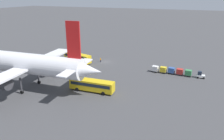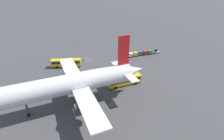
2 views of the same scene
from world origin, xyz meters
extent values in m
plane|color=#424244|center=(0.00, 0.00, 0.00)|extent=(600.00, 600.00, 0.00)
cylinder|color=silver|center=(10.60, 30.43, 7.19)|extent=(35.16, 7.92, 5.53)
cone|color=silver|center=(-8.44, 29.12, 7.19)|extent=(7.51, 5.46, 4.98)
cube|color=silver|center=(8.12, 41.07, 6.50)|extent=(5.63, 16.31, 0.44)
cube|color=silver|center=(9.60, 19.55, 6.50)|extent=(5.63, 16.31, 0.44)
cube|color=red|center=(-5.05, 29.35, 14.37)|extent=(3.50, 0.60, 8.85)
cube|color=silver|center=(-5.40, 29.33, 7.74)|extent=(3.42, 14.51, 0.28)
cylinder|color=#38383D|center=(9.33, 38.74, 4.76)|extent=(4.38, 3.32, 3.04)
cylinder|color=#38383D|center=(10.48, 22.02, 4.76)|extent=(4.38, 3.32, 3.04)
cylinder|color=#38383D|center=(22.77, 31.27, 2.21)|extent=(0.50, 0.50, 4.42)
cylinder|color=black|center=(22.77, 31.27, 0.45)|extent=(0.93, 0.56, 0.90)
cylinder|color=#38383D|center=(8.61, 33.89, 2.21)|extent=(0.50, 0.50, 4.42)
cylinder|color=black|center=(8.61, 33.89, 0.45)|extent=(0.93, 0.56, 0.90)
cylinder|color=#38383D|center=(9.11, 26.72, 2.21)|extent=(0.50, 0.50, 4.42)
cylinder|color=black|center=(9.11, 26.72, 0.45)|extent=(0.93, 0.56, 0.90)
cube|color=gold|center=(9.72, 4.29, 1.87)|extent=(12.30, 5.60, 2.84)
cube|color=#192333|center=(9.72, 4.29, 2.37)|extent=(11.38, 5.39, 0.91)
cylinder|color=black|center=(13.68, 4.63, 0.50)|extent=(1.04, 0.55, 1.00)
cylinder|color=black|center=(12.98, 2.02, 0.50)|extent=(1.04, 0.55, 1.00)
cylinder|color=black|center=(6.46, 6.56, 0.50)|extent=(1.04, 0.55, 1.00)
cylinder|color=black|center=(5.77, 3.95, 0.50)|extent=(1.04, 0.55, 1.00)
cube|color=gold|center=(-7.46, 25.45, 1.80)|extent=(12.24, 3.28, 2.69)
cube|color=#192333|center=(-7.46, 25.45, 2.27)|extent=(11.27, 3.27, 0.86)
cylinder|color=black|center=(-3.77, 27.04, 0.50)|extent=(1.01, 0.35, 1.00)
cylinder|color=black|center=(-3.63, 24.24, 0.50)|extent=(1.01, 0.35, 1.00)
cylinder|color=black|center=(-11.28, 26.67, 0.50)|extent=(1.01, 0.35, 1.00)
cylinder|color=black|center=(-11.14, 23.87, 0.50)|extent=(1.01, 0.35, 1.00)
cube|color=white|center=(-33.97, 4.04, 0.65)|extent=(2.52, 1.54, 0.70)
cube|color=#192333|center=(-33.55, 4.08, 1.55)|extent=(1.20, 1.28, 1.10)
cylinder|color=black|center=(-33.21, 4.82, 0.30)|extent=(0.62, 0.28, 0.60)
cylinder|color=black|center=(-33.06, 3.43, 0.30)|extent=(0.62, 0.28, 0.60)
cylinder|color=black|center=(-34.88, 4.64, 0.30)|extent=(0.62, 0.28, 0.60)
cylinder|color=black|center=(-34.73, 3.25, 0.30)|extent=(0.62, 0.28, 0.60)
cylinder|color=#1E1E2D|center=(1.69, 0.96, 0.42)|extent=(0.32, 0.32, 0.85)
cylinder|color=orange|center=(1.69, 0.96, 1.18)|extent=(0.38, 0.38, 0.65)
sphere|color=tan|center=(1.69, 0.96, 1.62)|extent=(0.24, 0.24, 0.24)
cube|color=#38383D|center=(-30.26, 4.02, 0.41)|extent=(2.14, 1.85, 0.10)
cube|color=#38844C|center=(-30.26, 4.02, 1.26)|extent=(2.03, 1.76, 1.60)
cylinder|color=black|center=(-29.44, 4.59, 0.18)|extent=(0.37, 0.15, 0.36)
cylinder|color=black|center=(-29.56, 3.31, 0.18)|extent=(0.37, 0.15, 0.36)
cylinder|color=black|center=(-30.96, 4.72, 0.18)|extent=(0.37, 0.15, 0.36)
cylinder|color=black|center=(-31.07, 3.45, 0.18)|extent=(0.37, 0.15, 0.36)
cube|color=#38383D|center=(-27.64, 3.89, 0.41)|extent=(2.14, 1.85, 0.10)
cube|color=#B72D28|center=(-27.64, 3.89, 1.26)|extent=(2.03, 1.76, 1.60)
cylinder|color=black|center=(-26.83, 4.46, 0.18)|extent=(0.37, 0.15, 0.36)
cylinder|color=black|center=(-26.94, 3.19, 0.18)|extent=(0.37, 0.15, 0.36)
cylinder|color=black|center=(-28.34, 4.60, 0.18)|extent=(0.37, 0.15, 0.36)
cylinder|color=black|center=(-28.45, 3.32, 0.18)|extent=(0.37, 0.15, 0.36)
cube|color=#38383D|center=(-25.02, 3.71, 0.41)|extent=(2.14, 1.85, 0.10)
cube|color=#33569E|center=(-25.02, 3.71, 1.26)|extent=(2.03, 1.76, 1.60)
cylinder|color=black|center=(-24.21, 4.28, 0.18)|extent=(0.37, 0.15, 0.36)
cylinder|color=black|center=(-24.32, 3.01, 0.18)|extent=(0.37, 0.15, 0.36)
cylinder|color=black|center=(-25.72, 4.42, 0.18)|extent=(0.37, 0.15, 0.36)
cylinder|color=black|center=(-25.84, 3.14, 0.18)|extent=(0.37, 0.15, 0.36)
cube|color=#38383D|center=(-22.41, 3.98, 0.41)|extent=(2.14, 1.85, 0.10)
cube|color=gold|center=(-22.41, 3.98, 1.26)|extent=(2.03, 1.76, 1.60)
cylinder|color=black|center=(-21.59, 4.55, 0.18)|extent=(0.37, 0.15, 0.36)
cylinder|color=black|center=(-21.71, 3.27, 0.18)|extent=(0.37, 0.15, 0.36)
cylinder|color=black|center=(-23.11, 4.68, 0.18)|extent=(0.37, 0.15, 0.36)
cylinder|color=black|center=(-23.22, 3.41, 0.18)|extent=(0.37, 0.15, 0.36)
cube|color=#38383D|center=(-19.79, 4.06, 0.41)|extent=(2.14, 1.85, 0.10)
cube|color=silver|center=(-19.79, 4.06, 1.26)|extent=(2.03, 1.76, 1.60)
cylinder|color=black|center=(-18.97, 4.63, 0.18)|extent=(0.37, 0.15, 0.36)
cylinder|color=black|center=(-19.09, 3.36, 0.18)|extent=(0.37, 0.15, 0.36)
cylinder|color=black|center=(-20.49, 4.77, 0.18)|extent=(0.37, 0.15, 0.36)
cylinder|color=black|center=(-20.60, 3.49, 0.18)|extent=(0.37, 0.15, 0.36)
camera|label=1|loc=(-32.81, 72.44, 24.75)|focal=35.00mm
camera|label=2|loc=(13.91, 72.41, 32.52)|focal=28.00mm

